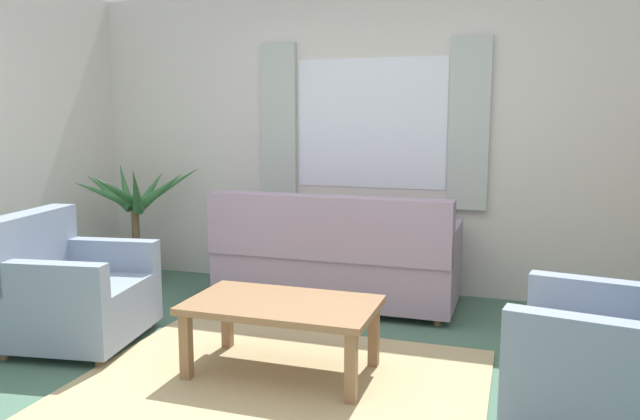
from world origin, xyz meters
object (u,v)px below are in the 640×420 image
Objects in this scene: armchair_right at (615,357)px; potted_plant at (136,228)px; coffee_table at (282,311)px; armchair_left at (69,291)px; couch at (335,260)px.

armchair_right is 0.84× the size of potted_plant.
potted_plant is at bearing 143.69° from coffee_table.
armchair_right is at bearing -22.38° from potted_plant.
coffee_table is at bearing -36.31° from potted_plant.
coffee_table is (1.54, -0.03, 0.03)m from armchair_left.
potted_plant is (-1.92, 0.09, 0.14)m from couch.
potted_plant reaches higher than coffee_table.
coffee_table is at bearing -99.78° from armchair_left.
couch is 1.73× the size of coffee_table.
couch is 1.39m from coffee_table.
armchair_right is at bearing -100.43° from armchair_left.
couch is at bearing -118.65° from armchair_right.
coffee_table is at bearing -82.84° from armchair_right.
couch reaches higher than armchair_right.
armchair_right is at bearing -2.44° from coffee_table.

